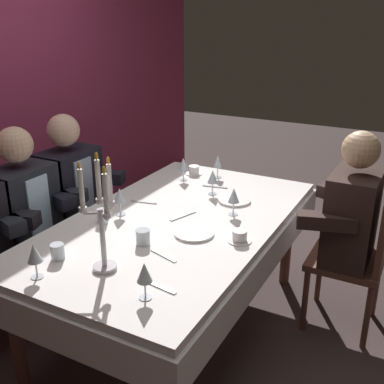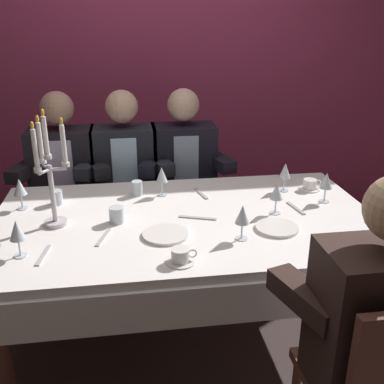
{
  "view_description": "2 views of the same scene",
  "coord_description": "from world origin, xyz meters",
  "px_view_note": "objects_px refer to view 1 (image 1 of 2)",
  "views": [
    {
      "loc": [
        -2.08,
        -1.22,
        1.84
      ],
      "look_at": [
        0.07,
        -0.08,
        0.9
      ],
      "focal_mm": 43.52,
      "sensor_mm": 36.0,
      "label": 1
    },
    {
      "loc": [
        -0.26,
        -2.02,
        1.68
      ],
      "look_at": [
        0.02,
        -0.06,
        0.9
      ],
      "focal_mm": 42.12,
      "sensor_mm": 36.0,
      "label": 2
    }
  ],
  "objects_px": {
    "water_tumbler_2": "(102,216)",
    "coffee_cup_1": "(194,170)",
    "wine_glass_2": "(218,162)",
    "seated_diner_2": "(69,189)",
    "candelabra": "(101,220)",
    "water_tumbler_1": "(143,237)",
    "coffee_cup_0": "(240,236)",
    "dinner_plate_0": "(194,233)",
    "wine_glass_5": "(120,196)",
    "dinner_plate_1": "(235,200)",
    "seated_diner_3": "(353,216)",
    "seated_diner_1": "(23,209)",
    "wine_glass_3": "(234,196)",
    "water_tumbler_0": "(58,252)",
    "wine_glass_6": "(183,165)",
    "wine_glass_0": "(213,177)",
    "wine_glass_4": "(145,274)",
    "dining_table": "(175,238)"
  },
  "relations": [
    {
      "from": "dinner_plate_1",
      "to": "coffee_cup_0",
      "type": "xyz_separation_m",
      "value": [
        -0.48,
        -0.24,
        0.02
      ]
    },
    {
      "from": "candelabra",
      "to": "seated_diner_1",
      "type": "height_order",
      "value": "candelabra"
    },
    {
      "from": "wine_glass_0",
      "to": "wine_glass_3",
      "type": "height_order",
      "value": "same"
    },
    {
      "from": "seated_diner_1",
      "to": "wine_glass_2",
      "type": "bearing_deg",
      "value": -36.89
    },
    {
      "from": "candelabra",
      "to": "wine_glass_0",
      "type": "relative_size",
      "value": 3.4
    },
    {
      "from": "wine_glass_2",
      "to": "seated_diner_2",
      "type": "xyz_separation_m",
      "value": [
        -0.66,
        0.79,
        -0.12
      ]
    },
    {
      "from": "wine_glass_3",
      "to": "wine_glass_5",
      "type": "distance_m",
      "value": 0.66
    },
    {
      "from": "water_tumbler_1",
      "to": "dinner_plate_1",
      "type": "bearing_deg",
      "value": -13.91
    },
    {
      "from": "dining_table",
      "to": "wine_glass_6",
      "type": "xyz_separation_m",
      "value": [
        0.6,
        0.28,
        0.23
      ]
    },
    {
      "from": "candelabra",
      "to": "seated_diner_3",
      "type": "height_order",
      "value": "candelabra"
    },
    {
      "from": "dinner_plate_1",
      "to": "coffee_cup_0",
      "type": "bearing_deg",
      "value": -154.01
    },
    {
      "from": "water_tumbler_2",
      "to": "coffee_cup_1",
      "type": "bearing_deg",
      "value": -3.35
    },
    {
      "from": "wine_glass_5",
      "to": "coffee_cup_1",
      "type": "distance_m",
      "value": 0.85
    },
    {
      "from": "candelabra",
      "to": "wine_glass_5",
      "type": "height_order",
      "value": "candelabra"
    },
    {
      "from": "wine_glass_2",
      "to": "wine_glass_3",
      "type": "bearing_deg",
      "value": -146.88
    },
    {
      "from": "water_tumbler_0",
      "to": "coffee_cup_0",
      "type": "bearing_deg",
      "value": -50.2
    },
    {
      "from": "candelabra",
      "to": "water_tumbler_1",
      "type": "distance_m",
      "value": 0.36
    },
    {
      "from": "wine_glass_4",
      "to": "seated_diner_1",
      "type": "xyz_separation_m",
      "value": [
        0.44,
        1.17,
        -0.12
      ]
    },
    {
      "from": "water_tumbler_2",
      "to": "coffee_cup_0",
      "type": "distance_m",
      "value": 0.78
    },
    {
      "from": "dinner_plate_0",
      "to": "wine_glass_5",
      "type": "distance_m",
      "value": 0.51
    },
    {
      "from": "coffee_cup_0",
      "to": "dinner_plate_0",
      "type": "bearing_deg",
      "value": 99.17
    },
    {
      "from": "wine_glass_3",
      "to": "wine_glass_6",
      "type": "bearing_deg",
      "value": 54.79
    },
    {
      "from": "wine_glass_0",
      "to": "seated_diner_3",
      "type": "xyz_separation_m",
      "value": [
        0.08,
        -0.87,
        -0.12
      ]
    },
    {
      "from": "coffee_cup_1",
      "to": "seated_diner_1",
      "type": "distance_m",
      "value": 1.22
    },
    {
      "from": "wine_glass_3",
      "to": "water_tumbler_0",
      "type": "bearing_deg",
      "value": 148.73
    },
    {
      "from": "dining_table",
      "to": "wine_glass_5",
      "type": "height_order",
      "value": "wine_glass_5"
    },
    {
      "from": "wine_glass_0",
      "to": "wine_glass_3",
      "type": "relative_size",
      "value": 1.0
    },
    {
      "from": "wine_glass_0",
      "to": "wine_glass_6",
      "type": "distance_m",
      "value": 0.33
    },
    {
      "from": "dinner_plate_1",
      "to": "seated_diner_1",
      "type": "relative_size",
      "value": 0.16
    },
    {
      "from": "wine_glass_5",
      "to": "wine_glass_6",
      "type": "relative_size",
      "value": 1.0
    },
    {
      "from": "wine_glass_5",
      "to": "seated_diner_2",
      "type": "height_order",
      "value": "seated_diner_2"
    },
    {
      "from": "coffee_cup_0",
      "to": "seated_diner_3",
      "type": "relative_size",
      "value": 0.11
    },
    {
      "from": "wine_glass_0",
      "to": "wine_glass_5",
      "type": "xyz_separation_m",
      "value": [
        -0.55,
        0.33,
        -0.0
      ]
    },
    {
      "from": "dining_table",
      "to": "coffee_cup_1",
      "type": "bearing_deg",
      "value": 20.09
    },
    {
      "from": "water_tumbler_1",
      "to": "coffee_cup_0",
      "type": "xyz_separation_m",
      "value": [
        0.26,
        -0.42,
        -0.01
      ]
    },
    {
      "from": "candelabra",
      "to": "coffee_cup_1",
      "type": "height_order",
      "value": "candelabra"
    },
    {
      "from": "wine_glass_3",
      "to": "wine_glass_2",
      "type": "bearing_deg",
      "value": 33.12
    },
    {
      "from": "wine_glass_6",
      "to": "water_tumbler_2",
      "type": "relative_size",
      "value": 2.03
    },
    {
      "from": "water_tumbler_1",
      "to": "seated_diner_2",
      "type": "distance_m",
      "value": 1.0
    },
    {
      "from": "candelabra",
      "to": "wine_glass_0",
      "type": "bearing_deg",
      "value": -1.29
    },
    {
      "from": "wine_glass_5",
      "to": "coffee_cup_0",
      "type": "height_order",
      "value": "wine_glass_5"
    },
    {
      "from": "wine_glass_3",
      "to": "coffee_cup_0",
      "type": "bearing_deg",
      "value": -150.95
    },
    {
      "from": "water_tumbler_1",
      "to": "seated_diner_2",
      "type": "xyz_separation_m",
      "value": [
        0.44,
        0.89,
        -0.04
      ]
    },
    {
      "from": "wine_glass_6",
      "to": "wine_glass_0",
      "type": "bearing_deg",
      "value": -116.36
    },
    {
      "from": "wine_glass_6",
      "to": "seated_diner_1",
      "type": "xyz_separation_m",
      "value": [
        -0.9,
        0.61,
        -0.12
      ]
    },
    {
      "from": "dinner_plate_1",
      "to": "seated_diner_3",
      "type": "bearing_deg",
      "value": -79.78
    },
    {
      "from": "dinner_plate_0",
      "to": "seated_diner_2",
      "type": "xyz_separation_m",
      "value": [
        0.22,
        1.07,
        -0.01
      ]
    },
    {
      "from": "seated_diner_1",
      "to": "seated_diner_2",
      "type": "bearing_deg",
      "value": 0.0
    },
    {
      "from": "coffee_cup_1",
      "to": "dinner_plate_1",
      "type": "bearing_deg",
      "value": -126.71
    },
    {
      "from": "water_tumbler_0",
      "to": "coffee_cup_0",
      "type": "height_order",
      "value": "water_tumbler_0"
    }
  ]
}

